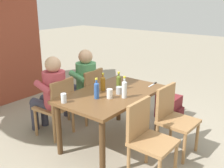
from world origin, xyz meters
TOP-DOWN VIEW (x-y plane):
  - ground_plane at (0.00, 0.00)m, footprint 24.00×24.00m
  - dining_table at (0.00, 0.00)m, footprint 1.44×0.87m
  - chair_far_left at (-0.32, 0.74)m, footprint 0.46×0.46m
  - chair_far_right at (0.33, 0.74)m, footprint 0.46×0.46m
  - chair_near_left at (-0.32, -0.74)m, footprint 0.45×0.45m
  - chair_near_right at (0.33, -0.74)m, footprint 0.46×0.46m
  - person_in_white_shirt at (-0.32, 0.85)m, footprint 0.47×0.62m
  - person_in_plaid_shirt at (0.32, 0.85)m, footprint 0.47×0.62m
  - bottle_clear at (-0.05, -0.24)m, footprint 0.06×0.06m
  - bottle_amber at (0.00, 0.15)m, footprint 0.06×0.06m
  - bottle_blue at (-0.28, 0.02)m, footprint 0.06×0.06m
  - bottle_olive at (0.16, 0.01)m, footprint 0.06×0.06m
  - cup_white at (-0.18, -0.10)m, footprint 0.07×0.07m
  - cup_steel at (0.02, -0.10)m, footprint 0.08×0.08m
  - cup_glass at (-0.63, 0.24)m, footprint 0.07×0.07m
  - table_knife at (0.64, -0.26)m, footprint 0.24×0.03m
  - backpack_by_near_side at (1.26, -0.14)m, footprint 0.32×0.21m
  - backpack_by_far_side at (1.24, -0.35)m, footprint 0.31×0.23m

SIDE VIEW (x-z plane):
  - ground_plane at x=0.00m, z-range 0.00..0.00m
  - backpack_by_far_side at x=1.24m, z-range -0.01..0.38m
  - backpack_by_near_side at x=1.26m, z-range -0.01..0.41m
  - chair_far_left at x=-0.32m, z-range 0.05..0.92m
  - chair_far_right at x=0.33m, z-range 0.05..0.92m
  - chair_near_left at x=-0.32m, z-range 0.05..0.92m
  - chair_near_right at x=0.33m, z-range 0.05..0.92m
  - dining_table at x=0.00m, z-range 0.27..1.01m
  - person_in_white_shirt at x=-0.32m, z-range 0.07..1.25m
  - person_in_plaid_shirt at x=0.32m, z-range 0.07..1.25m
  - table_knife at x=0.64m, z-range 0.74..0.75m
  - cup_steel at x=0.02m, z-range 0.74..0.84m
  - cup_glass at x=-0.63m, z-range 0.74..0.85m
  - cup_white at x=-0.18m, z-range 0.74..0.86m
  - bottle_amber at x=0.00m, z-range 0.72..0.97m
  - bottle_olive at x=0.16m, z-range 0.72..0.97m
  - bottle_blue at x=-0.28m, z-range 0.72..0.98m
  - bottle_clear at x=-0.05m, z-range 0.72..1.00m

